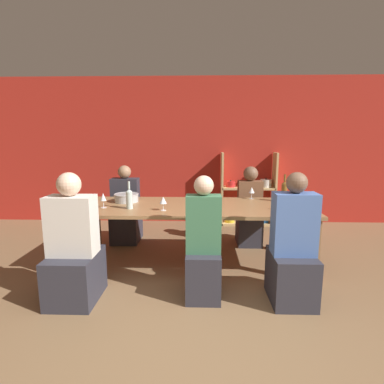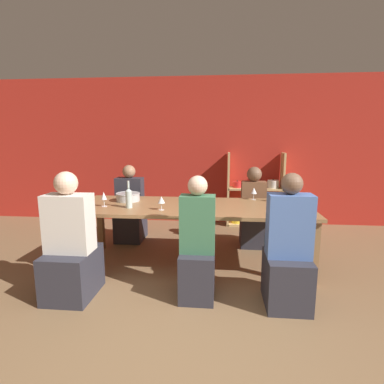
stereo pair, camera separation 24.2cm
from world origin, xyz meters
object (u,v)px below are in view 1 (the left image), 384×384
Objects in this scene: wine_glass_empty_a at (103,197)px; person_near_a at (203,253)px; wine_bottle_dark at (284,191)px; person_near_b at (292,256)px; dining_table at (192,211)px; person_far_a at (249,215)px; wine_glass_red_c at (213,204)px; wine_glass_white_a at (287,199)px; wine_glass_red_a at (252,190)px; wine_glass_empty_b at (163,200)px; wine_glass_red_b at (201,201)px; shelf_unit at (249,196)px; wine_bottle_green at (129,198)px; person_far_b at (126,214)px; mixing_bowl at (126,197)px; person_near_c at (74,255)px.

wine_glass_empty_a is 1.41m from person_near_a.
wine_bottle_dark is 0.28× the size of person_near_b.
person_near_b reaches higher than dining_table.
person_far_a is at bearing 66.06° from person_near_a.
person_near_a is at bearing -80.00° from dining_table.
dining_table is 17.97× the size of wine_glass_red_c.
wine_glass_empty_a is 0.15× the size of person_far_a.
person_near_b reaches higher than wine_glass_white_a.
person_near_a is at bearing -105.86° from wine_glass_red_c.
wine_glass_white_a is at bearing -66.90° from wine_glass_red_a.
wine_bottle_dark is 2.02× the size of wine_glass_empty_a.
wine_glass_empty_a is (-1.05, -0.16, 0.20)m from dining_table.
wine_glass_empty_b is 0.44m from wine_glass_red_b.
wine_glass_red_b is at bearing -112.49° from shelf_unit.
wine_bottle_green is at bearing -157.30° from wine_glass_red_a.
wine_glass_red_a reaches higher than wine_glass_red_c.
wine_glass_empty_b is 0.86× the size of wine_glass_white_a.
person_far_b reaches higher than wine_glass_red_b.
person_far_b reaches higher than wine_glass_red_c.
wine_glass_white_a is at bearing 103.64° from person_far_a.
shelf_unit is 2.12m from dining_table.
mixing_bowl is 2.10× the size of wine_glass_red_b.
person_far_a is (0.04, 0.36, -0.44)m from wine_glass_red_a.
wine_glass_red_a is at bearing 8.54° from mixing_bowl.
person_near_c is at bearing -153.25° from wine_glass_red_b.
person_near_c reaches higher than wine_glass_white_a.
person_far_b is at bearing 136.04° from wine_glass_red_b.
person_far_b reaches higher than wine_glass_empty_b.
wine_glass_empty_b is (0.41, -0.07, -0.01)m from wine_bottle_green.
shelf_unit is 3.74× the size of wine_bottle_dark.
dining_table is at bearing 100.00° from person_near_a.
person_far_a is at bearing 84.01° from wine_glass_red_a.
wine_bottle_dark reaches higher than wine_glass_white_a.
wine_bottle_green is 2.00× the size of wine_glass_red_a.
mixing_bowl is 2.00× the size of wine_glass_empty_b.
mixing_bowl is 0.27× the size of person_far_b.
wine_glass_empty_a reaches higher than wine_glass_red_b.
shelf_unit reaches higher than wine_bottle_dark.
wine_glass_red_a is 0.13× the size of person_near_c.
mixing_bowl is 1.96× the size of wine_glass_red_a.
wine_bottle_dark is 1.61m from wine_glass_empty_b.
shelf_unit is 2.13m from wine_glass_white_a.
wine_bottle_dark reaches higher than wine_glass_red_c.
dining_table is 0.33m from wine_glass_red_b.
person_near_a reaches higher than person_far_b.
wine_glass_white_a is (0.97, 0.02, 0.02)m from wine_glass_red_b.
wine_glass_white_a is 2.45m from person_far_b.
dining_table is at bearing 140.34° from person_far_b.
dining_table is 0.83m from person_near_a.
person_near_b reaches higher than person_far_b.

